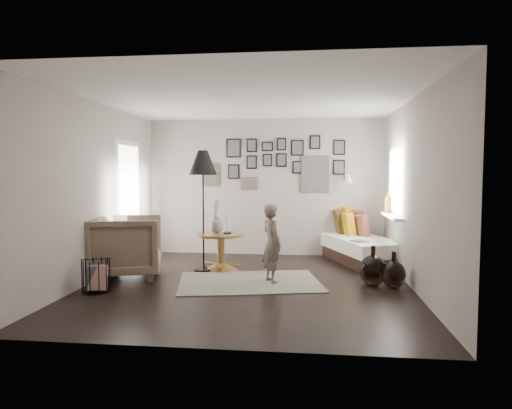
# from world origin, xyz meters

# --- Properties ---
(ground) EXTENTS (4.80, 4.80, 0.00)m
(ground) POSITION_xyz_m (0.00, 0.00, 0.00)
(ground) COLOR black
(ground) RESTS_ON ground
(wall_back) EXTENTS (4.50, 0.00, 4.50)m
(wall_back) POSITION_xyz_m (0.00, 2.40, 1.30)
(wall_back) COLOR #9F938B
(wall_back) RESTS_ON ground
(wall_front) EXTENTS (4.50, 0.00, 4.50)m
(wall_front) POSITION_xyz_m (0.00, -2.40, 1.30)
(wall_front) COLOR #9F938B
(wall_front) RESTS_ON ground
(wall_left) EXTENTS (0.00, 4.80, 4.80)m
(wall_left) POSITION_xyz_m (-2.25, 0.00, 1.30)
(wall_left) COLOR #9F938B
(wall_left) RESTS_ON ground
(wall_right) EXTENTS (0.00, 4.80, 4.80)m
(wall_right) POSITION_xyz_m (2.25, 0.00, 1.30)
(wall_right) COLOR #9F938B
(wall_right) RESTS_ON ground
(ceiling) EXTENTS (4.80, 4.80, 0.00)m
(ceiling) POSITION_xyz_m (0.00, 0.00, 2.60)
(ceiling) COLOR white
(ceiling) RESTS_ON wall_back
(door_left) EXTENTS (0.00, 2.14, 2.14)m
(door_left) POSITION_xyz_m (-2.23, 1.20, 1.05)
(door_left) COLOR white
(door_left) RESTS_ON wall_left
(window_right) EXTENTS (0.15, 1.32, 1.30)m
(window_right) POSITION_xyz_m (2.18, 1.34, 0.93)
(window_right) COLOR white
(window_right) RESTS_ON wall_right
(gallery_wall) EXTENTS (2.74, 0.03, 1.08)m
(gallery_wall) POSITION_xyz_m (0.29, 2.38, 1.74)
(gallery_wall) COLOR brown
(gallery_wall) RESTS_ON wall_back
(wall_sconce) EXTENTS (0.18, 0.36, 0.16)m
(wall_sconce) POSITION_xyz_m (1.55, 2.13, 1.46)
(wall_sconce) COLOR white
(wall_sconce) RESTS_ON wall_back
(rug) EXTENTS (2.24, 1.78, 0.01)m
(rug) POSITION_xyz_m (-0.00, 0.12, 0.01)
(rug) COLOR beige
(rug) RESTS_ON ground
(pedestal_table) EXTENTS (0.76, 0.76, 0.59)m
(pedestal_table) POSITION_xyz_m (-0.57, 0.91, 0.28)
(pedestal_table) COLOR brown
(pedestal_table) RESTS_ON ground
(vase) EXTENTS (0.22, 0.22, 0.54)m
(vase) POSITION_xyz_m (-0.65, 0.93, 0.76)
(vase) COLOR black
(vase) RESTS_ON pedestal_table
(candles) EXTENTS (0.13, 0.13, 0.28)m
(candles) POSITION_xyz_m (-0.46, 0.91, 0.73)
(candles) COLOR black
(candles) RESTS_ON pedestal_table
(daybed) EXTENTS (1.46, 2.11, 0.96)m
(daybed) POSITION_xyz_m (1.73, 1.95, 0.30)
(daybed) COLOR black
(daybed) RESTS_ON ground
(magazine_on_daybed) EXTENTS (0.33, 0.36, 0.02)m
(magazine_on_daybed) POSITION_xyz_m (1.68, 1.30, 0.45)
(magazine_on_daybed) COLOR black
(magazine_on_daybed) RESTS_ON daybed
(armchair) EXTENTS (1.27, 1.25, 0.93)m
(armchair) POSITION_xyz_m (-1.90, 0.26, 0.47)
(armchair) COLOR #705E4B
(armchair) RESTS_ON ground
(armchair_cushion) EXTENTS (0.52, 0.53, 0.19)m
(armchair_cushion) POSITION_xyz_m (-1.87, 0.31, 0.48)
(armchair_cushion) COLOR silver
(armchair_cushion) RESTS_ON armchair
(floor_lamp) EXTENTS (0.45, 0.45, 1.93)m
(floor_lamp) POSITION_xyz_m (-0.83, 0.79, 1.67)
(floor_lamp) COLOR black
(floor_lamp) RESTS_ON ground
(magazine_basket) EXTENTS (0.45, 0.45, 0.44)m
(magazine_basket) POSITION_xyz_m (-1.95, -0.65, 0.22)
(magazine_basket) COLOR black
(magazine_basket) RESTS_ON ground
(demijohn_large) EXTENTS (0.38, 0.38, 0.57)m
(demijohn_large) POSITION_xyz_m (1.74, 0.12, 0.22)
(demijohn_large) COLOR black
(demijohn_large) RESTS_ON ground
(demijohn_small) EXTENTS (0.33, 0.33, 0.51)m
(demijohn_small) POSITION_xyz_m (2.00, 0.00, 0.19)
(demijohn_small) COLOR black
(demijohn_small) RESTS_ON ground
(child) EXTENTS (0.44, 0.49, 1.14)m
(child) POSITION_xyz_m (0.32, 0.14, 0.57)
(child) COLOR #6A5C54
(child) RESTS_ON ground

